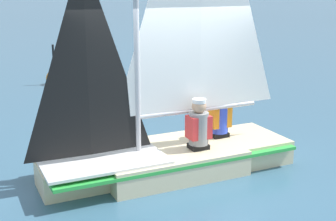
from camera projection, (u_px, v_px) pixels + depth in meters
ground_plane at (168, 171)px, 7.31m from camera, size 260.00×260.00×0.00m
sailboat_main at (170, 123)px, 7.12m from camera, size 3.92×3.38×5.32m
sailor_helm at (199, 133)px, 7.12m from camera, size 0.43×0.42×1.16m
sailor_crew at (219, 122)px, 7.69m from camera, size 0.43×0.42×1.16m
buoy_marker at (55, 78)px, 13.55m from camera, size 0.50×0.50×1.23m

